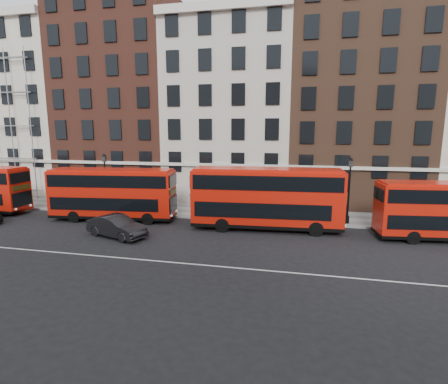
# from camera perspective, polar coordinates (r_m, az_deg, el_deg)

# --- Properties ---
(ground) EXTENTS (120.00, 120.00, 0.00)m
(ground) POSITION_cam_1_polar(r_m,az_deg,el_deg) (22.86, -7.78, -9.42)
(ground) COLOR black
(ground) RESTS_ON ground
(pavement) EXTENTS (80.00, 5.00, 0.15)m
(pavement) POSITION_cam_1_polar(r_m,az_deg,el_deg) (32.48, -1.34, -3.26)
(pavement) COLOR slate
(pavement) RESTS_ON ground
(kerb) EXTENTS (80.00, 0.30, 0.16)m
(kerb) POSITION_cam_1_polar(r_m,az_deg,el_deg) (30.13, -2.49, -4.33)
(kerb) COLOR gray
(kerb) RESTS_ON ground
(road_centre_line) EXTENTS (70.00, 0.12, 0.01)m
(road_centre_line) POSITION_cam_1_polar(r_m,az_deg,el_deg) (21.12, -9.70, -11.15)
(road_centre_line) COLOR white
(road_centre_line) RESTS_ON ground
(building_terrace) EXTENTS (64.00, 11.95, 22.00)m
(building_terrace) POSITION_cam_1_polar(r_m,az_deg,el_deg) (38.93, 0.85, 14.04)
(building_terrace) COLOR #B9B3A0
(building_terrace) RESTS_ON ground
(bus_b) EXTENTS (10.63, 3.64, 4.38)m
(bus_b) POSITION_cam_1_polar(r_m,az_deg,el_deg) (30.86, -17.78, -0.16)
(bus_b) COLOR red
(bus_b) RESTS_ON ground
(bus_c) EXTENTS (11.48, 3.50, 4.76)m
(bus_c) POSITION_cam_1_polar(r_m,az_deg,el_deg) (26.76, 6.85, -0.83)
(bus_c) COLOR red
(bus_c) RESTS_ON ground
(car_front) EXTENTS (4.99, 3.09, 1.55)m
(car_front) POSITION_cam_1_polar(r_m,az_deg,el_deg) (26.31, -17.13, -5.38)
(car_front) COLOR black
(car_front) RESTS_ON ground
(lamp_post_left) EXTENTS (0.44, 0.44, 5.33)m
(lamp_post_left) POSITION_cam_1_polar(r_m,az_deg,el_deg) (33.99, -18.79, 1.95)
(lamp_post_left) COLOR black
(lamp_post_left) RESTS_ON pavement
(lamp_post_right) EXTENTS (0.44, 0.44, 5.33)m
(lamp_post_right) POSITION_cam_1_polar(r_m,az_deg,el_deg) (29.47, 19.76, 0.70)
(lamp_post_right) COLOR black
(lamp_post_right) RESTS_ON pavement
(iron_railings) EXTENTS (6.60, 0.06, 1.00)m
(iron_railings) POSITION_cam_1_polar(r_m,az_deg,el_deg) (34.44, -0.46, -1.50)
(iron_railings) COLOR black
(iron_railings) RESTS_ON pavement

